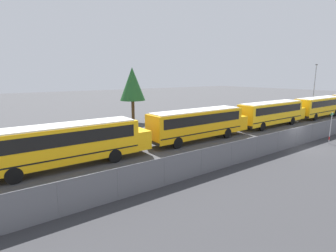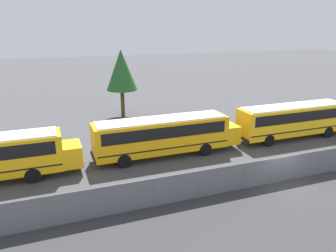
{
  "view_description": "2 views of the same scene",
  "coord_description": "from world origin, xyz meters",
  "px_view_note": "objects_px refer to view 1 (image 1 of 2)",
  "views": [
    {
      "loc": [
        -23.95,
        -12.19,
        6.67
      ],
      "look_at": [
        -10.24,
        6.48,
        2.13
      ],
      "focal_mm": 28.0,
      "sensor_mm": 36.0,
      "label": 1
    },
    {
      "loc": [
        -14.37,
        -16.29,
        10.27
      ],
      "look_at": [
        -5.51,
        7.21,
        2.51
      ],
      "focal_mm": 35.0,
      "sensor_mm": 36.0,
      "label": 2
    }
  ],
  "objects_px": {
    "school_bus_5": "(320,105)",
    "tree_1": "(132,84)",
    "school_bus_3": "(199,122)",
    "light_pole": "(315,83)",
    "street_sign": "(331,127)",
    "school_bus_2": "(68,142)",
    "school_bus_4": "(272,112)"
  },
  "relations": [
    {
      "from": "school_bus_2",
      "to": "school_bus_4",
      "type": "height_order",
      "value": "same"
    },
    {
      "from": "school_bus_3",
      "to": "street_sign",
      "type": "distance_m",
      "value": 12.75
    },
    {
      "from": "school_bus_5",
      "to": "tree_1",
      "type": "distance_m",
      "value": 29.58
    },
    {
      "from": "school_bus_3",
      "to": "school_bus_4",
      "type": "height_order",
      "value": "same"
    },
    {
      "from": "school_bus_3",
      "to": "light_pole",
      "type": "xyz_separation_m",
      "value": [
        42.16,
        8.42,
        2.93
      ]
    },
    {
      "from": "street_sign",
      "to": "school_bus_4",
      "type": "bearing_deg",
      "value": 67.27
    },
    {
      "from": "school_bus_4",
      "to": "street_sign",
      "type": "height_order",
      "value": "school_bus_4"
    },
    {
      "from": "school_bus_5",
      "to": "street_sign",
      "type": "xyz_separation_m",
      "value": [
        -16.26,
        -8.25,
        -0.28
      ]
    },
    {
      "from": "school_bus_3",
      "to": "school_bus_4",
      "type": "distance_m",
      "value": 13.0
    },
    {
      "from": "school_bus_4",
      "to": "tree_1",
      "type": "bearing_deg",
      "value": 135.32
    },
    {
      "from": "street_sign",
      "to": "light_pole",
      "type": "relative_size",
      "value": 0.35
    },
    {
      "from": "school_bus_3",
      "to": "school_bus_4",
      "type": "bearing_deg",
      "value": -0.19
    },
    {
      "from": "tree_1",
      "to": "school_bus_2",
      "type": "bearing_deg",
      "value": -133.46
    },
    {
      "from": "school_bus_3",
      "to": "light_pole",
      "type": "distance_m",
      "value": 43.09
    },
    {
      "from": "school_bus_5",
      "to": "tree_1",
      "type": "xyz_separation_m",
      "value": [
        -26.08,
        13.53,
        3.47
      ]
    },
    {
      "from": "school_bus_2",
      "to": "tree_1",
      "type": "bearing_deg",
      "value": 46.54
    },
    {
      "from": "school_bus_5",
      "to": "light_pole",
      "type": "distance_m",
      "value": 18.88
    },
    {
      "from": "street_sign",
      "to": "tree_1",
      "type": "bearing_deg",
      "value": 114.26
    },
    {
      "from": "tree_1",
      "to": "school_bus_4",
      "type": "bearing_deg",
      "value": -44.68
    },
    {
      "from": "school_bus_4",
      "to": "tree_1",
      "type": "xyz_separation_m",
      "value": [
        -13.39,
        13.24,
        3.47
      ]
    },
    {
      "from": "school_bus_5",
      "to": "school_bus_3",
      "type": "bearing_deg",
      "value": 179.26
    },
    {
      "from": "school_bus_2",
      "to": "tree_1",
      "type": "distance_m",
      "value": 18.85
    },
    {
      "from": "school_bus_2",
      "to": "street_sign",
      "type": "relative_size",
      "value": 3.99
    },
    {
      "from": "light_pole",
      "to": "tree_1",
      "type": "distance_m",
      "value": 42.82
    },
    {
      "from": "school_bus_5",
      "to": "tree_1",
      "type": "bearing_deg",
      "value": 152.58
    },
    {
      "from": "tree_1",
      "to": "light_pole",
      "type": "bearing_deg",
      "value": -6.41
    },
    {
      "from": "street_sign",
      "to": "school_bus_5",
      "type": "bearing_deg",
      "value": 26.9
    },
    {
      "from": "school_bus_4",
      "to": "light_pole",
      "type": "height_order",
      "value": "light_pole"
    },
    {
      "from": "school_bus_5",
      "to": "light_pole",
      "type": "xyz_separation_m",
      "value": [
        16.47,
        8.75,
        2.93
      ]
    },
    {
      "from": "light_pole",
      "to": "tree_1",
      "type": "xyz_separation_m",
      "value": [
        -42.55,
        4.78,
        0.54
      ]
    },
    {
      "from": "school_bus_2",
      "to": "street_sign",
      "type": "height_order",
      "value": "school_bus_2"
    },
    {
      "from": "school_bus_4",
      "to": "street_sign",
      "type": "bearing_deg",
      "value": -112.73
    }
  ]
}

